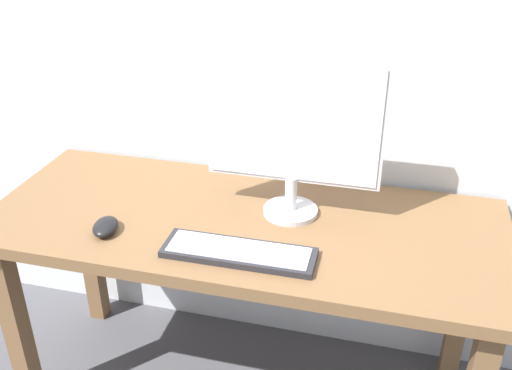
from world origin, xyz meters
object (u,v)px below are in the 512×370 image
desk (244,245)px  mouse (105,227)px  monitor (294,130)px  keyboard_primary (239,252)px

desk → mouse: 0.42m
desk → monitor: size_ratio=3.03×
monitor → desk: bearing=-149.4°
desk → keyboard_primary: 0.22m
monitor → mouse: monitor is taller
monitor → mouse: size_ratio=4.84×
desk → mouse: size_ratio=14.64×
monitor → keyboard_primary: size_ratio=1.23×
mouse → monitor: bearing=13.2°
monitor → keyboard_primary: monitor is taller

